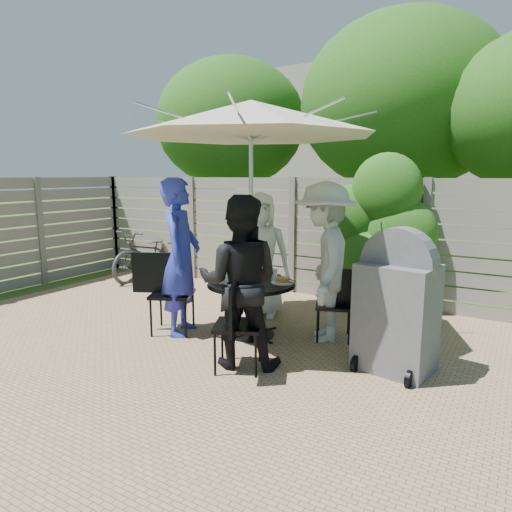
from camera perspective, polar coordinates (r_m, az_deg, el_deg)
The scene contains 23 objects.
backyard_envelope at distance 14.09m, azimuth 18.61°, elevation 12.54°, with size 60.00×60.00×5.00m.
patio_table at distance 5.32m, azimuth -0.59°, elevation -5.37°, with size 1.32×1.32×0.66m.
umbrella at distance 5.17m, azimuth -0.63°, elevation 16.80°, with size 3.64×3.64×2.68m.
chair_back at distance 6.29m, azimuth 0.62°, elevation -4.44°, with size 0.59×0.76×0.99m.
person_back at distance 6.05m, azimuth 0.46°, elevation 0.13°, with size 0.81×0.53×1.66m, color white.
chair_left at distance 5.58m, azimuth -10.54°, elevation -6.56°, with size 0.75×0.63×0.98m.
person_left at distance 5.39m, azimuth -9.37°, elevation -0.21°, with size 0.68×0.44×1.85m, color #2B35BC.
chair_front at distance 4.47m, azimuth -2.28°, elevation -10.87°, with size 0.59×0.70×0.92m.
person_front at distance 4.43m, azimuth -2.05°, elevation -3.32°, with size 0.83×0.64×1.70m, color black.
chair_right at distance 5.34m, azimuth 9.81°, elevation -7.75°, with size 0.64×0.52×0.84m.
person_right at distance 5.18m, azimuth 8.54°, elevation -0.82°, with size 1.17×0.67×1.81m, color beige.
plate_back at distance 5.62m, azimuth -0.10°, elevation -2.20°, with size 0.26×0.26×0.06m.
plate_left at distance 5.33m, azimuth -4.44°, elevation -2.91°, with size 0.26×0.26×0.06m.
plate_front at distance 4.92m, azimuth -1.16°, elevation -3.97°, with size 0.26×0.26×0.06m.
plate_right at distance 5.23m, azimuth 3.32°, elevation -3.13°, with size 0.26×0.26×0.06m.
glass_back at distance 5.53m, azimuth -1.31°, elevation -1.93°, with size 0.07×0.07×0.14m, color silver.
glass_left at distance 5.20m, azimuth -3.59°, elevation -2.71°, with size 0.07×0.07×0.14m, color silver.
glass_front at distance 5.00m, azimuth 0.20°, elevation -3.22°, with size 0.07×0.07×0.14m, color silver.
glass_right at distance 5.33m, azimuth 2.32°, elevation -2.37°, with size 0.07×0.07×0.14m, color silver.
syrup_jug at distance 5.31m, azimuth -1.17°, elevation -2.30°, with size 0.09×0.09×0.16m, color #59280C.
coffee_cup at distance 5.46m, azimuth 0.76°, elevation -2.17°, with size 0.08×0.08×0.12m, color #C6B293.
bicycle at distance 8.55m, azimuth -13.25°, elevation 0.27°, with size 0.61×1.75×0.92m, color #333338.
bbq_grill at distance 4.55m, azimuth 17.16°, elevation -6.14°, with size 0.76×0.63×1.40m.
Camera 1 is at (3.17, -3.44, 1.88)m, focal length 32.00 mm.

